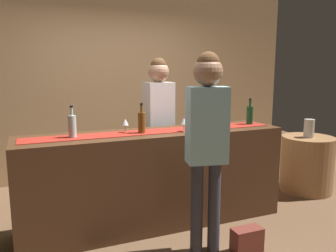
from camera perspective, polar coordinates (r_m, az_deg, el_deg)
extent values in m
plane|color=brown|center=(3.77, -2.10, -15.98)|extent=(10.00, 10.00, 0.00)
cube|color=tan|center=(5.23, -9.49, 7.55)|extent=(6.00, 0.12, 2.90)
cube|color=#472B19|center=(3.58, -2.15, -8.80)|extent=(2.74, 0.60, 0.99)
cube|color=maroon|center=(3.46, -2.20, -0.92)|extent=(2.60, 0.28, 0.01)
cylinder|color=brown|center=(3.36, -4.47, 0.51)|extent=(0.07, 0.07, 0.21)
cylinder|color=brown|center=(3.34, -4.50, 2.93)|extent=(0.03, 0.03, 0.08)
cylinder|color=black|center=(3.33, -4.51, 3.72)|extent=(0.03, 0.03, 0.02)
cylinder|color=#194723|center=(4.00, 13.60, 1.73)|extent=(0.07, 0.07, 0.21)
cylinder|color=#194723|center=(3.98, 13.68, 3.77)|extent=(0.03, 0.03, 0.08)
cylinder|color=black|center=(3.98, 13.71, 4.43)|extent=(0.03, 0.03, 0.02)
cylinder|color=#B2C6C1|center=(3.26, -15.84, -0.12)|extent=(0.07, 0.07, 0.21)
cylinder|color=#B2C6C1|center=(3.24, -15.96, 2.37)|extent=(0.03, 0.03, 0.08)
cylinder|color=black|center=(3.23, -16.00, 3.19)|extent=(0.03, 0.03, 0.02)
cylinder|color=silver|center=(3.42, -7.18, -1.13)|extent=(0.06, 0.06, 0.00)
cylinder|color=silver|center=(3.41, -7.19, -0.48)|extent=(0.01, 0.01, 0.08)
cone|color=silver|center=(3.40, -7.22, 0.68)|extent=(0.07, 0.07, 0.06)
cylinder|color=silver|center=(3.65, 8.55, -0.48)|extent=(0.06, 0.06, 0.00)
cylinder|color=silver|center=(3.64, 8.57, 0.14)|extent=(0.01, 0.01, 0.08)
cone|color=silver|center=(3.63, 8.60, 1.22)|extent=(0.07, 0.07, 0.06)
cylinder|color=silver|center=(3.46, 2.69, -0.95)|extent=(0.06, 0.06, 0.00)
cylinder|color=silver|center=(3.45, 2.69, -0.30)|extent=(0.01, 0.01, 0.08)
cone|color=silver|center=(3.44, 2.70, 0.85)|extent=(0.07, 0.07, 0.06)
cylinder|color=#26262B|center=(4.25, -0.57, -7.01)|extent=(0.11, 0.11, 0.82)
cylinder|color=#26262B|center=(4.18, -2.46, -7.34)|extent=(0.11, 0.11, 0.82)
cube|color=white|center=(4.06, -1.55, 2.79)|extent=(0.37, 0.25, 0.65)
sphere|color=tan|center=(4.03, -1.58, 9.12)|extent=(0.25, 0.25, 0.25)
sphere|color=brown|center=(4.03, -1.58, 10.08)|extent=(0.19, 0.19, 0.19)
cylinder|color=#33333D|center=(3.08, 4.86, -13.62)|extent=(0.11, 0.11, 0.83)
cylinder|color=#33333D|center=(3.13, 7.77, -13.34)|extent=(0.11, 0.11, 0.83)
cube|color=#99D1E0|center=(2.90, 6.60, 0.12)|extent=(0.37, 0.27, 0.65)
sphere|color=#9E7051|center=(2.86, 6.78, 9.09)|extent=(0.25, 0.25, 0.25)
sphere|color=brown|center=(2.86, 6.81, 10.46)|extent=(0.19, 0.19, 0.19)
cylinder|color=#996B42|center=(4.92, 22.37, -5.93)|extent=(0.68, 0.68, 0.74)
cylinder|color=#B7B2A8|center=(4.79, 22.68, -0.36)|extent=(0.13, 0.13, 0.24)
cube|color=brown|center=(3.29, 13.16, -18.19)|extent=(0.28, 0.14, 0.22)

